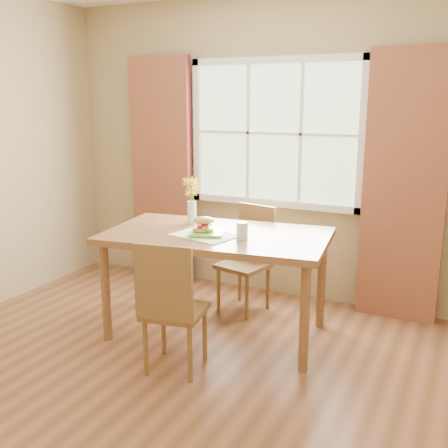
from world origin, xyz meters
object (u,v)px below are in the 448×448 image
flower_vase (192,195)px  chair_far (249,253)px  dining_table (217,243)px  water_glass (242,231)px  chair_near (171,302)px  croissant_sandwich (204,225)px

flower_vase → chair_far: bearing=49.6°
dining_table → flower_vase: bearing=142.1°
water_glass → dining_table: bearing=161.4°
chair_near → croissant_sandwich: croissant_sandwich is taller
chair_near → water_glass: (0.23, 0.62, 0.37)m
croissant_sandwich → flower_vase: bearing=97.2°
dining_table → chair_near: chair_near is taller
chair_near → chair_far: bearing=79.6°
chair_near → flower_vase: bearing=100.4°
dining_table → water_glass: 0.30m
chair_far → croissant_sandwich: 0.80m
chair_near → water_glass: bearing=59.1°
chair_near → dining_table: bearing=81.0°
chair_near → croissant_sandwich: size_ratio=4.62×
dining_table → flower_vase: flower_vase is taller
chair_near → flower_vase: size_ratio=2.46×
chair_far → croissant_sandwich: size_ratio=4.54×
dining_table → chair_far: 0.63m
chair_far → flower_vase: 0.76m
chair_far → croissant_sandwich: (-0.07, -0.69, 0.39)m
chair_far → flower_vase: size_ratio=2.42×
chair_near → croissant_sandwich: (-0.07, 0.59, 0.39)m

